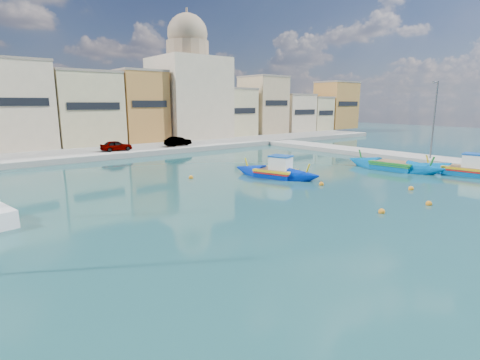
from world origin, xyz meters
name	(u,v)px	position (x,y,z in m)	size (l,w,h in m)	color
ground	(392,204)	(0.00, 0.00, 0.00)	(160.00, 160.00, 0.00)	#153B3F
north_quay	(154,149)	(0.00, 32.00, 0.30)	(80.00, 8.00, 0.60)	gray
north_townhouses	(172,109)	(6.68, 39.36, 5.00)	(83.20, 7.87, 10.19)	#C5B888
church_block	(189,86)	(10.00, 40.00, 8.41)	(10.00, 10.00, 19.10)	beige
quay_street_lamp	(434,120)	(17.44, 6.00, 4.34)	(1.18, 0.16, 8.00)	#595B60
parked_cars	(86,148)	(-8.70, 30.50, 1.17)	(26.98, 2.27, 1.17)	#4C1919
luzzu_turquoise_cabin	(468,171)	(13.52, 0.97, 0.35)	(3.35, 9.12, 2.87)	#0059A0
luzzu_blue_cabin	(276,173)	(0.26, 10.32, 0.34)	(4.31, 8.05, 2.78)	#0021A0
luzzu_cyan_mid	(393,167)	(11.04, 6.27, 0.28)	(3.13, 9.29, 2.69)	#0058A1
mooring_buoys	(341,181)	(2.75, 5.77, 0.08)	(18.57, 18.80, 0.36)	orange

